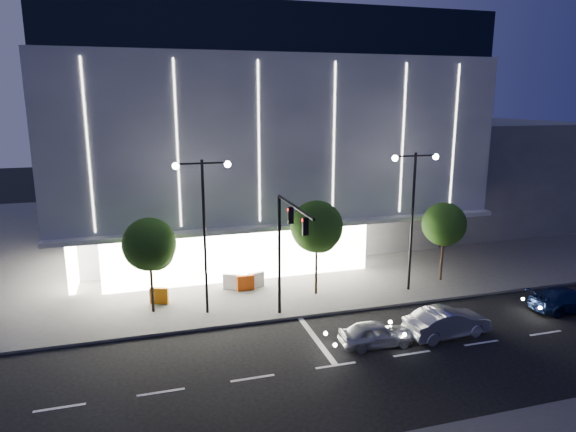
% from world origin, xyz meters
% --- Properties ---
extents(ground, '(160.00, 160.00, 0.00)m').
position_xyz_m(ground, '(0.00, 0.00, 0.00)').
color(ground, black).
rests_on(ground, ground).
extents(sidewalk_museum, '(70.00, 40.00, 0.15)m').
position_xyz_m(sidewalk_museum, '(5.00, 24.00, 0.07)').
color(sidewalk_museum, '#474747').
rests_on(sidewalk_museum, ground).
extents(museum, '(30.00, 25.80, 18.00)m').
position_xyz_m(museum, '(2.98, 22.31, 9.27)').
color(museum, '#4C4C51').
rests_on(museum, ground).
extents(annex_building, '(16.00, 20.00, 10.00)m').
position_xyz_m(annex_building, '(26.00, 24.00, 5.00)').
color(annex_building, '#4C4C51').
rests_on(annex_building, ground).
extents(traffic_mast, '(0.33, 5.89, 7.07)m').
position_xyz_m(traffic_mast, '(1.00, 3.34, 5.03)').
color(traffic_mast, black).
rests_on(traffic_mast, ground).
extents(street_lamp_west, '(3.16, 0.36, 9.00)m').
position_xyz_m(street_lamp_west, '(-3.00, 6.00, 5.96)').
color(street_lamp_west, black).
rests_on(street_lamp_west, ground).
extents(street_lamp_east, '(3.16, 0.36, 9.00)m').
position_xyz_m(street_lamp_east, '(10.00, 6.00, 5.96)').
color(street_lamp_east, black).
rests_on(street_lamp_east, ground).
extents(tree_left, '(3.02, 3.02, 5.72)m').
position_xyz_m(tree_left, '(-5.97, 7.02, 4.03)').
color(tree_left, black).
rests_on(tree_left, ground).
extents(tree_mid, '(3.25, 3.25, 6.15)m').
position_xyz_m(tree_mid, '(4.03, 7.02, 4.33)').
color(tree_mid, black).
rests_on(tree_mid, ground).
extents(tree_right, '(2.91, 2.91, 5.51)m').
position_xyz_m(tree_right, '(13.03, 7.02, 3.88)').
color(tree_right, black).
rests_on(tree_right, ground).
extents(car_lead, '(3.85, 1.69, 1.29)m').
position_xyz_m(car_lead, '(4.67, -0.21, 0.64)').
color(car_lead, '#A9ABB1').
rests_on(car_lead, ground).
extents(car_second, '(4.72, 1.97, 1.52)m').
position_xyz_m(car_second, '(8.73, -0.26, 0.76)').
color(car_second, '#B7B9BF').
rests_on(car_second, ground).
extents(car_third, '(4.76, 2.08, 1.36)m').
position_xyz_m(car_third, '(17.48, 0.65, 0.68)').
color(car_third, '#14214C').
rests_on(car_third, ground).
extents(barrier_a, '(1.12, 0.63, 1.00)m').
position_xyz_m(barrier_a, '(-5.60, 8.10, 0.65)').
color(barrier_a, '#CC690B').
rests_on(barrier_a, sidewalk_museum).
extents(barrier_b, '(1.10, 0.69, 1.00)m').
position_xyz_m(barrier_b, '(-0.99, 9.29, 0.65)').
color(barrier_b, white).
rests_on(barrier_b, sidewalk_museum).
extents(barrier_c, '(1.10, 0.26, 1.00)m').
position_xyz_m(barrier_c, '(-0.16, 8.81, 0.65)').
color(barrier_c, '#DA490C').
rests_on(barrier_c, sidewalk_museum).
extents(barrier_d, '(1.13, 0.51, 1.00)m').
position_xyz_m(barrier_d, '(0.60, 9.15, 0.65)').
color(barrier_d, silver).
rests_on(barrier_d, sidewalk_museum).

